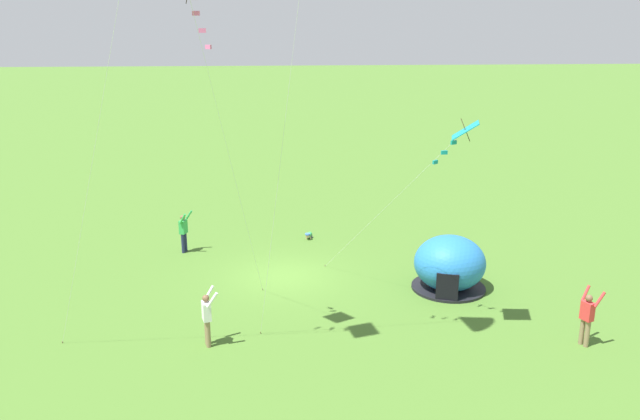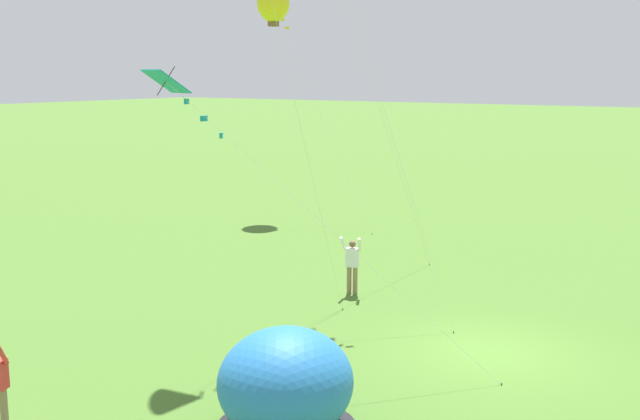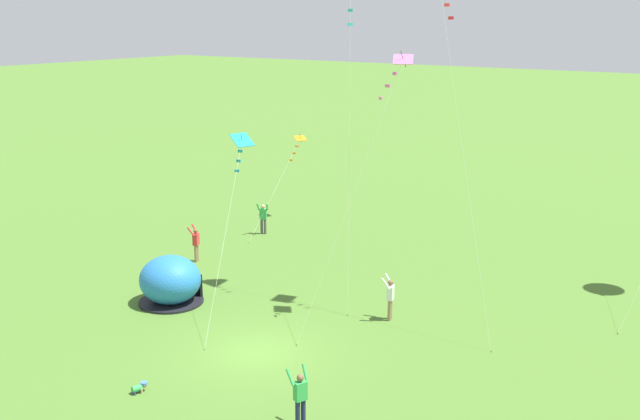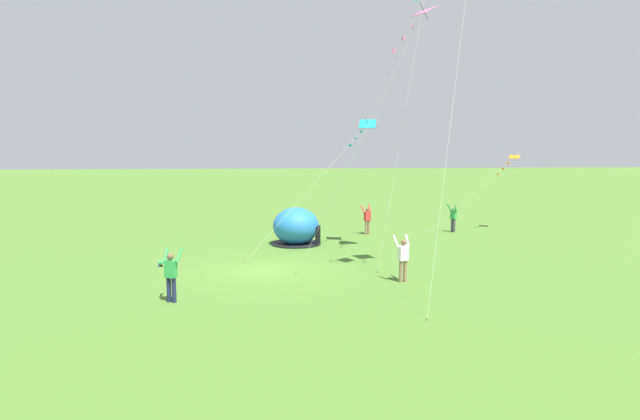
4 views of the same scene
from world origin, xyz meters
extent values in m
plane|color=#477028|center=(0.00, 0.00, 0.00)|extent=(300.00, 300.00, 0.00)
ellipsoid|color=#2672BF|center=(-6.24, 1.81, 1.05)|extent=(2.70, 2.60, 2.10)
cylinder|color=black|center=(-6.24, 1.81, 0.05)|extent=(2.81, 2.81, 0.10)
cube|color=black|center=(-5.82, 3.02, 0.55)|extent=(0.79, 0.38, 1.10)
cylinder|color=green|center=(-1.37, -4.63, 0.17)|extent=(0.32, 0.38, 0.22)
sphere|color=tan|center=(-1.28, -4.38, 0.20)|extent=(0.19, 0.19, 0.19)
cylinder|color=#3F72CC|center=(-1.28, -4.38, 0.29)|extent=(0.24, 0.24, 0.06)
cylinder|color=tan|center=(-1.42, -4.48, 0.09)|extent=(0.07, 0.07, 0.17)
cylinder|color=tan|center=(-1.23, -4.55, 0.09)|extent=(0.07, 0.07, 0.17)
cylinder|color=navy|center=(-1.48, -4.72, 0.07)|extent=(0.09, 0.09, 0.13)
cylinder|color=navy|center=(-1.33, -4.77, 0.07)|extent=(0.09, 0.09, 0.13)
cylinder|color=#8C7251|center=(-9.15, 6.47, 0.44)|extent=(0.15, 0.15, 0.88)
cylinder|color=#8C7251|center=(-9.23, 6.66, 0.44)|extent=(0.15, 0.15, 0.88)
cube|color=red|center=(-9.19, 6.57, 1.18)|extent=(0.36, 0.44, 0.60)
sphere|color=brown|center=(-9.19, 6.57, 1.61)|extent=(0.22, 0.22, 0.22)
cylinder|color=red|center=(-9.23, 6.26, 1.64)|extent=(0.37, 0.27, 0.50)
cylinder|color=red|center=(-9.43, 6.76, 1.64)|extent=(0.39, 0.17, 0.50)
cylinder|color=#4C4C51|center=(-9.36, 12.40, 0.44)|extent=(0.15, 0.15, 0.88)
cylinder|color=#4C4C51|center=(-9.54, 12.31, 0.44)|extent=(0.15, 0.15, 0.88)
cube|color=green|center=(-9.45, 12.35, 1.18)|extent=(0.45, 0.39, 0.60)
sphere|color=tan|center=(-9.45, 12.35, 1.61)|extent=(0.22, 0.22, 0.22)
cylinder|color=green|center=(-9.14, 12.34, 1.64)|extent=(0.30, 0.36, 0.50)
cylinder|color=green|center=(-9.61, 12.10, 1.64)|extent=(0.20, 0.39, 0.50)
cylinder|color=#1E2347|center=(4.27, -3.33, 0.44)|extent=(0.15, 0.15, 0.88)
cylinder|color=#1E2347|center=(4.35, -3.15, 0.44)|extent=(0.15, 0.15, 0.88)
cube|color=green|center=(4.31, -3.24, 1.18)|extent=(0.37, 0.44, 0.60)
sphere|color=brown|center=(4.31, -3.24, 1.61)|extent=(0.22, 0.22, 0.22)
cylinder|color=green|center=(4.07, -3.43, 1.64)|extent=(0.39, 0.17, 0.50)
cylinder|color=green|center=(4.27, -2.94, 1.64)|extent=(0.37, 0.28, 0.50)
cylinder|color=#8C7251|center=(2.60, 5.40, 0.44)|extent=(0.15, 0.15, 0.88)
cylinder|color=#8C7251|center=(2.55, 5.59, 0.44)|extent=(0.15, 0.15, 0.88)
cube|color=white|center=(2.58, 5.50, 1.18)|extent=(0.33, 0.43, 0.60)
sphere|color=brown|center=(2.58, 5.50, 1.61)|extent=(0.22, 0.22, 0.22)
cylinder|color=white|center=(2.50, 5.20, 1.64)|extent=(0.38, 0.24, 0.50)
cylinder|color=white|center=(2.36, 5.71, 1.64)|extent=(0.39, 0.13, 0.50)
cylinder|color=silver|center=(-9.43, 13.54, 2.46)|extent=(0.87, 6.14, 4.92)
cylinder|color=brown|center=(-9.00, 10.48, 0.03)|extent=(0.03, 0.03, 0.06)
cube|color=orange|center=(-9.86, 16.61, 4.91)|extent=(0.88, 0.88, 0.25)
cylinder|color=#332314|center=(-9.86, 16.61, 4.92)|extent=(0.05, 0.21, 0.53)
cube|color=orange|center=(-9.80, 16.17, 4.49)|extent=(0.21, 0.11, 0.12)
cube|color=orange|center=(-9.75, 15.80, 4.13)|extent=(0.21, 0.10, 0.12)
cube|color=orange|center=(-9.70, 15.43, 3.77)|extent=(0.20, 0.07, 0.12)
cylinder|color=silver|center=(5.14, 6.37, 6.78)|extent=(4.13, 2.89, 13.57)
cylinder|color=brown|center=(7.20, 4.93, 0.03)|extent=(0.03, 0.03, 0.06)
cylinder|color=silver|center=(0.12, 6.15, 6.76)|extent=(1.64, 2.60, 13.53)
cylinder|color=brown|center=(0.94, 4.85, 0.03)|extent=(0.03, 0.03, 0.06)
cylinder|color=silver|center=(-3.50, 2.36, 3.36)|extent=(3.47, 6.62, 6.73)
cylinder|color=brown|center=(-1.76, -0.94, 0.03)|extent=(0.03, 0.03, 0.06)
cube|color=teal|center=(-5.23, 5.67, 6.73)|extent=(0.99, 1.08, 0.52)
cylinder|color=#332314|center=(-5.23, 5.67, 6.74)|extent=(0.22, 0.39, 0.64)
cube|color=teal|center=(-5.02, 5.28, 6.30)|extent=(0.21, 0.14, 0.12)
cube|color=teal|center=(-4.85, 4.95, 5.93)|extent=(0.21, 0.08, 0.12)
cube|color=teal|center=(-4.67, 4.61, 5.56)|extent=(0.20, 0.16, 0.12)
cylinder|color=silver|center=(1.69, 3.73, 5.25)|extent=(1.68, 4.84, 10.51)
cylinder|color=brown|center=(0.86, 1.31, 0.03)|extent=(0.03, 0.03, 0.06)
cube|color=pink|center=(2.53, 6.14, 10.50)|extent=(0.98, 0.95, 0.36)
cylinder|color=#332314|center=(2.53, 6.14, 10.51)|extent=(0.13, 0.31, 0.63)
cube|color=pink|center=(2.39, 5.75, 9.98)|extent=(0.21, 0.12, 0.12)
cube|color=pink|center=(2.27, 5.42, 9.54)|extent=(0.20, 0.07, 0.12)
cube|color=pink|center=(2.16, 5.09, 9.09)|extent=(0.19, 0.17, 0.12)
camera|label=1|loc=(0.68, 23.39, 9.58)|focal=35.00mm
camera|label=2|loc=(-17.26, -6.08, 6.89)|focal=42.00mm
camera|label=3|loc=(16.26, -19.81, 12.19)|focal=42.00mm
camera|label=4|loc=(21.62, -0.10, 5.13)|focal=28.00mm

